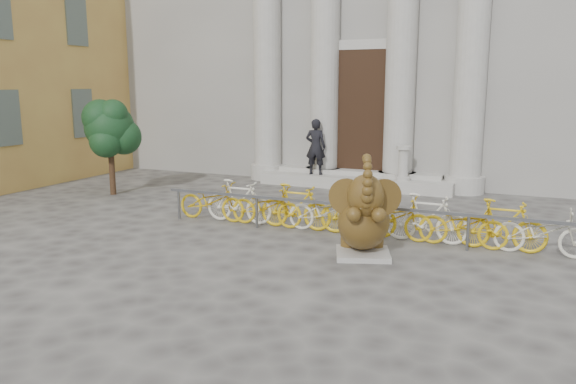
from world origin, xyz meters
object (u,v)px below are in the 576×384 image
at_px(bike_rack, 358,212).
at_px(pedestrian, 316,147).
at_px(tree, 110,129).
at_px(elephant_statue, 364,220).

height_order(bike_rack, pedestrian, pedestrian).
relative_size(tree, pedestrian, 1.57).
height_order(elephant_statue, pedestrian, pedestrian).
bearing_deg(bike_rack, elephant_statue, -69.82).
bearing_deg(pedestrian, elephant_statue, 111.35).
relative_size(bike_rack, pedestrian, 5.15).
height_order(bike_rack, tree, tree).
bearing_deg(bike_rack, pedestrian, 119.05).
bearing_deg(elephant_statue, pedestrian, 98.09).
distance_m(elephant_statue, tree, 8.91).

